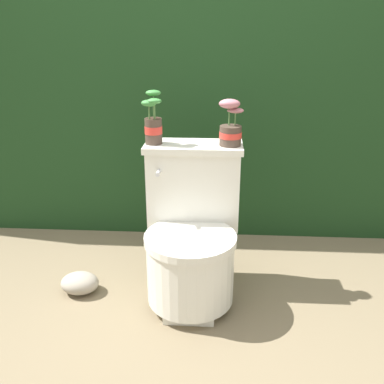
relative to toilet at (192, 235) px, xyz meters
name	(u,v)px	position (x,y,z in m)	size (l,w,h in m)	color
ground_plane	(180,300)	(-0.06, -0.06, -0.33)	(12.00, 12.00, 0.00)	#75664C
hedge_backdrop	(194,89)	(-0.06, 1.22, 0.53)	(3.90, 1.07, 1.73)	#193819
toilet	(192,235)	(0.00, 0.00, 0.00)	(0.47, 0.57, 0.75)	silver
potted_plant_left	(153,124)	(-0.19, 0.14, 0.51)	(0.10, 0.09, 0.25)	#47382D
potted_plant_midleft	(231,128)	(0.18, 0.13, 0.50)	(0.12, 0.11, 0.22)	#47382D
garden_stone	(80,283)	(-0.57, -0.02, -0.28)	(0.19, 0.15, 0.11)	#9E9384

